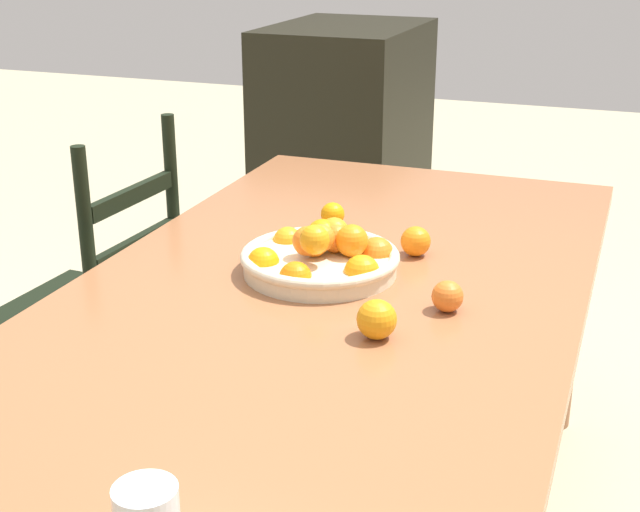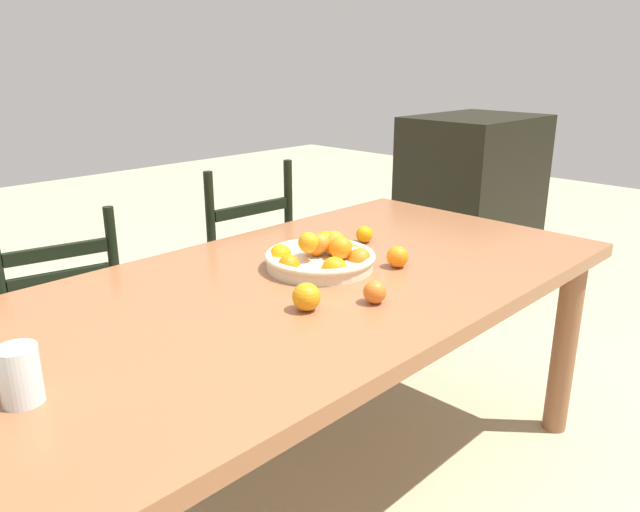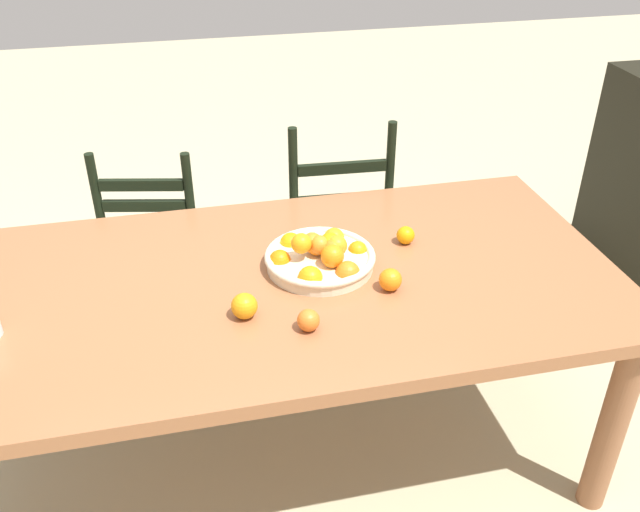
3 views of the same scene
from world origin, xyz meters
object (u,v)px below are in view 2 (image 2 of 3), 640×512
Objects in this scene: cabinet at (471,206)px; fruit_bowl at (321,256)px; orange_loose_0 at (397,257)px; orange_loose_1 at (306,297)px; orange_loose_3 at (364,234)px; chair_by_cabinet at (62,334)px; orange_loose_2 at (375,292)px; drinking_glass at (20,375)px; chair_near_window at (234,282)px; dining_table at (305,308)px.

fruit_bowl is (-1.90, -0.59, 0.26)m from cabinet.
orange_loose_0 is 0.45m from orange_loose_1.
fruit_bowl is 5.03× the size of orange_loose_0.
fruit_bowl reaches higher than orange_loose_0.
cabinet is 17.67× the size of orange_loose_3.
orange_loose_1 is at bearing 116.35° from chair_by_cabinet.
orange_loose_1 is 1.19× the size of orange_loose_2.
orange_loose_2 is 0.57m from orange_loose_3.
cabinet is 2.97m from drinking_glass.
cabinet is at bearing 23.64° from orange_loose_0.
orange_loose_3 is 0.52× the size of drinking_glass.
cabinet is at bearing 17.20° from fruit_bowl.
chair_near_window is at bearing 36.94° from drinking_glass.
orange_loose_0 is at bearing 137.98° from chair_by_cabinet.
orange_loose_1 reaches higher than orange_loose_3.
chair_near_window is 1.15m from orange_loose_1.
drinking_glass is (-0.97, -0.13, 0.02)m from fruit_bowl.
chair_near_window is 0.76m from chair_by_cabinet.
orange_loose_1 is 1.25× the size of orange_loose_3.
orange_loose_3 is at bearing 61.93° from orange_loose_0.
chair_near_window reaches higher than orange_loose_2.
dining_table is at bearing 128.42° from chair_by_cabinet.
cabinet is 2.32m from orange_loose_1.
orange_loose_1 is at bearing -5.83° from drinking_glass.
cabinet reaches higher than fruit_bowl.
fruit_bowl reaches higher than orange_loose_1.
dining_table is 0.34m from orange_loose_0.
drinking_glass is at bearing -170.24° from orange_loose_3.
orange_loose_1 reaches higher than orange_loose_0.
dining_table is 0.91m from chair_near_window.
orange_loose_0 is 1.14m from drinking_glass.
orange_loose_3 is at bearing 99.44° from chair_near_window.
chair_near_window is 8.43× the size of drinking_glass.
drinking_glass is at bearing -164.96° from cabinet.
chair_by_cabinet is 12.13× the size of orange_loose_1.
cabinet reaches higher than chair_near_window.
orange_loose_3 is at bearing 151.37° from chair_by_cabinet.
dining_table is 17.60× the size of drinking_glass.
chair_near_window reaches higher than orange_loose_0.
chair_by_cabinet is 7.85× the size of drinking_glass.
chair_by_cabinet is 1.02m from fruit_bowl.
chair_near_window is at bearing 66.88° from dining_table.
orange_loose_1 is 0.65m from orange_loose_3.
orange_loose_3 is 1.30m from drinking_glass.
chair_by_cabinet is 1.23m from orange_loose_2.
orange_loose_2 is at bearing -30.46° from orange_loose_1.
chair_near_window is 14.12× the size of orange_loose_0.
dining_table is 1.92× the size of cabinet.
cabinet reaches higher than drinking_glass.
orange_loose_1 is (-0.44, -0.04, 0.00)m from orange_loose_0.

